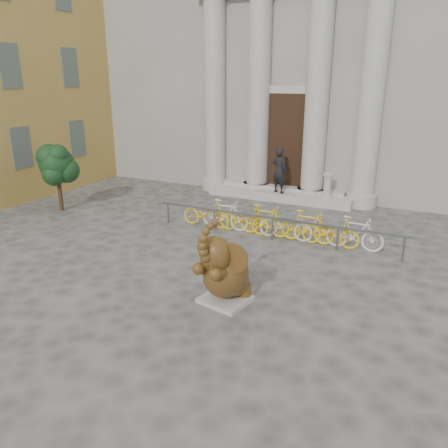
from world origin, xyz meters
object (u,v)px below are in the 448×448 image
at_px(tree, 57,165).
at_px(pedestrian, 279,171).
at_px(elephant_statue, 224,272).
at_px(bike_rack, 275,222).

height_order(tree, pedestrian, tree).
xyz_separation_m(elephant_statue, tree, (-8.68, 3.74, 1.02)).
height_order(elephant_statue, bike_rack, elephant_statue).
relative_size(bike_rack, pedestrian, 4.41).
xyz_separation_m(bike_rack, pedestrian, (-1.29, 4.09, 0.77)).
distance_m(tree, pedestrian, 8.48).
bearing_deg(pedestrian, elephant_statue, 119.65).
bearing_deg(pedestrian, bike_rack, 125.73).
bearing_deg(elephant_statue, pedestrian, 112.76).
distance_m(elephant_statue, pedestrian, 8.77).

